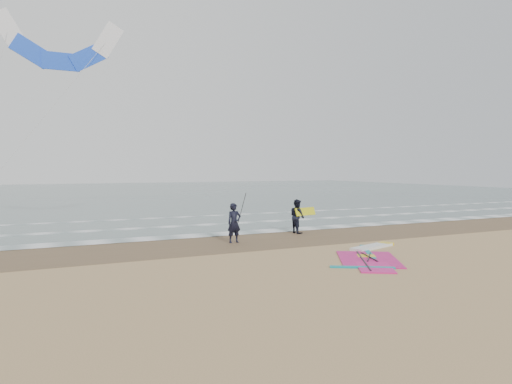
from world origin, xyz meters
name	(u,v)px	position (x,y,z in m)	size (l,w,h in m)	color
ground	(325,267)	(0.00, 0.00, 0.00)	(120.00, 120.00, 0.00)	tan
sea_water	(115,193)	(0.00, 48.00, 0.01)	(120.00, 80.00, 0.02)	#47605E
wet_sand_band	(249,240)	(0.00, 6.00, 0.00)	(120.00, 5.00, 0.01)	brown
foam_waterline	(215,228)	(0.00, 10.44, 0.03)	(120.00, 9.15, 0.02)	white
windsurf_rig	(371,255)	(2.53, 0.82, 0.03)	(4.84, 4.58, 0.12)	white
person_standing	(234,223)	(-0.83, 5.71, 0.85)	(0.62, 0.41, 1.70)	black
person_walking	(297,216)	(3.07, 7.07, 0.84)	(0.81, 0.63, 1.67)	black
held_pole	(241,213)	(-0.53, 5.71, 1.25)	(0.17, 0.86, 1.82)	black
carried_kiteboard	(305,212)	(3.47, 6.97, 1.06)	(1.30, 0.51, 0.39)	yellow
surf_kite	(60,48)	(-7.31, 12.89, 9.21)	(7.24, 2.62, 9.75)	white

